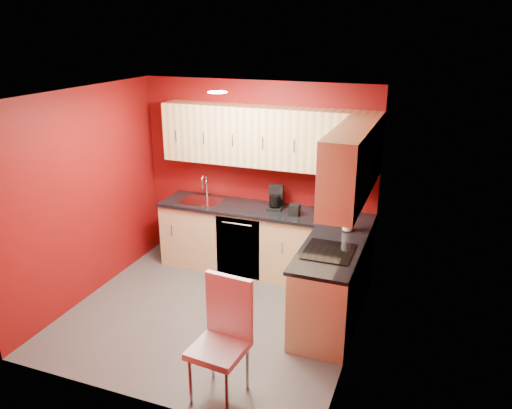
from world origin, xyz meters
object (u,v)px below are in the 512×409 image
Objects in this scene: coffee_maker at (275,198)px; dining_chair at (218,343)px; napkin_holder at (294,210)px; paper_towel at (348,220)px; sink at (201,198)px; microwave at (344,185)px.

dining_chair is (0.31, -2.44, -0.51)m from coffee_maker.
paper_towel is (0.72, -0.27, 0.07)m from napkin_holder.
napkin_holder is (0.29, -0.13, -0.08)m from coffee_maker.
paper_towel reaches higher than napkin_holder.
sink is at bearing 170.23° from paper_towel.
microwave is at bearing 67.22° from dining_chair.
microwave is 1.37m from napkin_holder.
napkin_holder is at bearing 95.62° from dining_chair.
coffee_maker is 1.08m from paper_towel.
paper_towel is at bearing -28.46° from coffee_maker.
sink is 1.95× the size of paper_towel.
sink is at bearing 176.40° from napkin_holder.
sink reaches higher than dining_chair.
microwave reaches higher than sink.
microwave is 1.46× the size of sink.
paper_towel is at bearing 93.84° from microwave.
microwave is at bearing -25.60° from sink.
dining_chair is (-0.75, -1.40, -1.11)m from microwave.
microwave is 0.69× the size of dining_chair.
sink reaches higher than paper_towel.
coffee_maker is at bearing 2.28° from sink.
napkin_holder is 0.77m from paper_towel.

